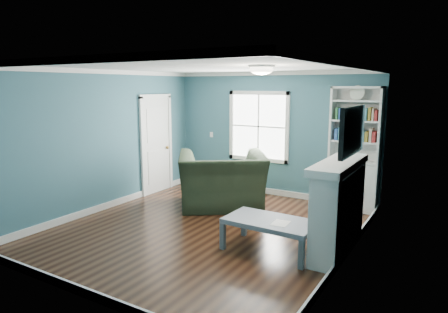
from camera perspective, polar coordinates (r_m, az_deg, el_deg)
The scene contains 13 objects.
floor at distance 6.64m, azimuth -2.51°, elevation -10.28°, with size 5.00×5.00×0.00m, color black.
room_walls at distance 6.27m, azimuth -2.62°, elevation 3.40°, with size 5.00×5.00×5.00m.
trim at distance 6.32m, azimuth -2.59°, elevation 0.29°, with size 4.50×5.00×2.60m.
window at distance 8.58m, azimuth 4.96°, elevation 4.30°, with size 1.40×0.06×1.50m.
bookshelf at distance 7.79m, azimuth 18.07°, elevation -0.66°, with size 0.90×0.35×2.31m.
fireplace at distance 5.80m, azimuth 16.12°, elevation -7.10°, with size 0.44×1.58×1.30m.
tv at distance 5.56m, azimuth 17.87°, elevation 3.55°, with size 0.06×1.10×0.65m, color black.
door at distance 8.78m, azimuth -9.62°, elevation 1.85°, with size 0.12×0.98×2.17m.
ceiling_fixture at distance 5.87m, azimuth 5.37°, elevation 12.37°, with size 0.38×0.38×0.15m.
light_switch at distance 9.19m, azimuth -1.80°, elevation 3.15°, with size 0.08×0.01×0.12m, color white.
recliner at distance 7.60m, azimuth -0.28°, elevation -2.13°, with size 1.60×1.04×1.40m, color black.
coffee_table at distance 5.72m, azimuth 6.61°, elevation -9.52°, with size 1.27×0.71×0.46m.
paper_sheet at distance 5.58m, azimuth 8.08°, elevation -9.40°, with size 0.21×0.27×0.00m, color white.
Camera 1 is at (3.45, -5.18, 2.31)m, focal length 32.00 mm.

